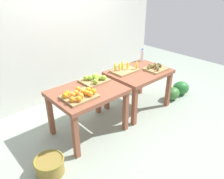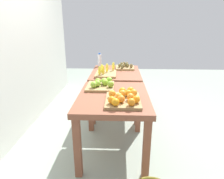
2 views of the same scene
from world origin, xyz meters
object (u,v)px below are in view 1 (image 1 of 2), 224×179
orange_bin (79,95)px  watermelon_pile (177,90)px  display_table_left (88,97)px  wicker_basket (50,166)px  kiwi_bin (155,68)px  display_table_right (139,76)px  apple_bin (95,79)px  banana_crate (124,69)px  water_bottle (142,55)px

orange_bin → watermelon_pile: (2.24, -0.15, -0.64)m
display_table_left → watermelon_pile: 2.11m
orange_bin → wicker_basket: (-0.66, -0.24, -0.66)m
kiwi_bin → orange_bin: bearing=178.5°
display_table_right → wicker_basket: (-1.99, -0.35, -0.51)m
orange_bin → apple_bin: size_ratio=1.11×
display_table_right → watermelon_pile: 1.07m
orange_bin → watermelon_pile: bearing=-3.9°
orange_bin → kiwi_bin: 1.58m
orange_bin → banana_crate: (1.12, 0.27, -0.01)m
kiwi_bin → wicker_basket: size_ratio=0.97×
watermelon_pile → water_bottle: bearing=129.5°
orange_bin → watermelon_pile: orange_bin is taller
display_table_right → kiwi_bin: bearing=-31.7°
apple_bin → watermelon_pile: (1.77, -0.43, -0.64)m
apple_bin → water_bottle: bearing=6.8°
apple_bin → water_bottle: 1.30m
banana_crate → watermelon_pile: size_ratio=0.63×
display_table_left → banana_crate: (0.91, 0.15, 0.14)m
wicker_basket → kiwi_bin: bearing=5.0°
display_table_right → banana_crate: 0.30m
display_table_right → kiwi_bin: 0.33m
apple_bin → water_bottle: size_ratio=1.62×
banana_crate → kiwi_bin: 0.56m
display_table_right → orange_bin: bearing=-175.2°
watermelon_pile → display_table_left: bearing=172.5°
apple_bin → kiwi_bin: 1.15m
apple_bin → watermelon_pile: 1.93m
display_table_right → banana_crate: (-0.21, 0.15, 0.14)m
orange_bin → display_table_left: bearing=28.1°
display_table_right → apple_bin: size_ratio=2.60×
orange_bin → display_table_right: bearing=4.8°
display_table_left → banana_crate: 0.93m
orange_bin → water_bottle: 1.82m
kiwi_bin → wicker_basket: (-2.24, -0.20, -0.65)m
orange_bin → watermelon_pile: size_ratio=0.64×
water_bottle → kiwi_bin: bearing=-111.3°
apple_bin → kiwi_bin: (1.11, -0.32, -0.01)m
kiwi_bin → banana_crate: bearing=146.3°
banana_crate → water_bottle: (0.64, 0.16, 0.08)m
kiwi_bin → water_bottle: water_bottle is taller
display_table_left → wicker_basket: display_table_left is taller
banana_crate → watermelon_pile: bearing=-20.5°
display_table_left → water_bottle: bearing=11.4°
kiwi_bin → apple_bin: bearing=164.1°
kiwi_bin → display_table_left: bearing=173.6°
orange_bin → banana_crate: bearing=13.4°
watermelon_pile → banana_crate: bearing=159.5°
apple_bin → orange_bin: bearing=-149.9°
banana_crate → wicker_basket: 1.96m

